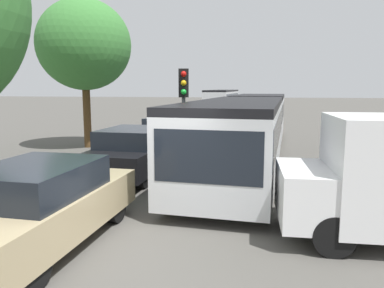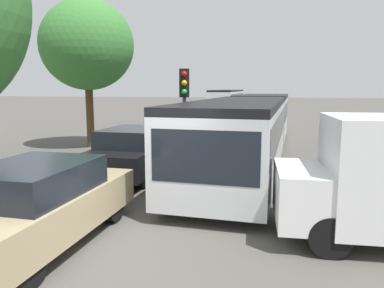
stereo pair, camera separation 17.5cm
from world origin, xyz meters
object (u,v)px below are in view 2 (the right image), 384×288
queued_car_black (135,152)px  queued_car_red (204,115)px  queued_car_silver (213,110)px  tree_left_mid (88,48)px  city_bus_rear (227,99)px  traffic_light (184,97)px  queued_car_graphite (169,132)px  articulated_bus (251,123)px  queued_car_blue (195,121)px  queued_car_tan (37,204)px

queued_car_black → queued_car_red: queued_car_black is taller
queued_car_silver → tree_left_mid: size_ratio=0.65×
queued_car_silver → city_bus_rear: bearing=2.0°
city_bus_rear → traffic_light: 33.43m
city_bus_rear → tree_left_mid: tree_left_mid is taller
queued_car_red → traffic_light: bearing=-170.7°
queued_car_graphite → queued_car_silver: (-0.02, 16.30, 0.04)m
queued_car_red → queued_car_graphite: bearing=-177.1°
articulated_bus → queued_car_blue: size_ratio=3.75×
traffic_light → articulated_bus: bearing=136.2°
city_bus_rear → tree_left_mid: (-3.83, -28.69, 3.18)m
queued_car_black → queued_car_blue: bearing=3.4°
queued_car_black → queued_car_graphite: bearing=6.2°
articulated_bus → queued_car_silver: articulated_bus is taller
city_bus_rear → queued_car_black: 33.91m
city_bus_rear → tree_left_mid: bearing=176.1°
articulated_bus → queued_car_tan: (-3.49, -9.25, -0.63)m
queued_car_graphite → queued_car_red: bearing=2.9°
articulated_bus → queued_car_black: articulated_bus is taller
queued_car_graphite → traffic_light: bearing=-157.7°
queued_car_graphite → queued_car_silver: bearing=3.0°
traffic_light → tree_left_mid: size_ratio=0.50×
queued_car_red → city_bus_rear: bearing=2.4°
articulated_bus → city_bus_rear: 30.36m
queued_car_tan → queued_car_red: size_ratio=1.07×
queued_car_tan → traffic_light: 6.42m
traffic_light → queued_car_silver: bearing=173.6°
city_bus_rear → queued_car_graphite: bearing=-176.7°
articulated_bus → queued_car_red: (-3.89, 13.09, -0.68)m
queued_car_graphite → queued_car_black: bearing=-173.8°
queued_car_red → queued_car_silver: queued_car_silver is taller
tree_left_mid → articulated_bus: bearing=-10.8°
queued_car_tan → queued_car_graphite: 11.28m
articulated_bus → queued_car_black: bearing=-38.7°
queued_car_red → tree_left_mid: tree_left_mid is taller
city_bus_rear → queued_car_blue: bearing=-176.1°
articulated_bus → queued_car_blue: bearing=-149.9°
queued_car_black → traffic_light: bearing=-67.7°
queued_car_black → queued_car_silver: bearing=3.9°
city_bus_rear → queued_car_silver: city_bus_rear is taller
queued_car_blue → queued_car_red: 5.35m
queued_car_tan → queued_car_red: 22.34m
queued_car_tan → traffic_light: size_ratio=1.30×
queued_car_graphite → queued_car_blue: (0.25, 5.72, 0.04)m
queued_car_red → traffic_light: (1.83, -16.33, 1.78)m
articulated_bus → traffic_light: bearing=-27.7°
queued_car_tan → queued_car_red: queued_car_tan is taller
queued_car_black → queued_car_red: (-0.31, 16.86, -0.06)m
traffic_light → city_bus_rear: bearing=171.5°
queued_car_red → articulated_bus: bearing=-160.5°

